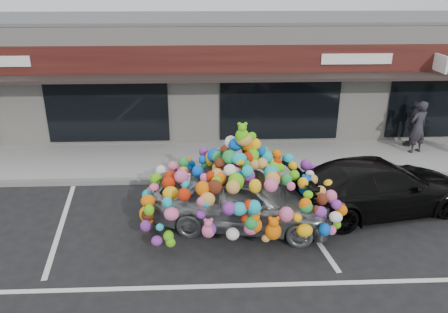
{
  "coord_description": "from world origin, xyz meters",
  "views": [
    {
      "loc": [
        0.42,
        -9.3,
        5.58
      ],
      "look_at": [
        0.87,
        1.4,
        1.26
      ],
      "focal_mm": 35.0,
      "sensor_mm": 36.0,
      "label": 1
    }
  ],
  "objects_px": {
    "pedestrian_a": "(418,127)",
    "pedestrian_c": "(413,123)",
    "toy_car": "(243,192)",
    "black_sedan": "(378,186)"
  },
  "relations": [
    {
      "from": "pedestrian_a",
      "to": "pedestrian_c",
      "type": "height_order",
      "value": "pedestrian_a"
    },
    {
      "from": "pedestrian_a",
      "to": "pedestrian_c",
      "type": "bearing_deg",
      "value": -122.02
    },
    {
      "from": "toy_car",
      "to": "pedestrian_c",
      "type": "distance_m",
      "value": 8.07
    },
    {
      "from": "toy_car",
      "to": "pedestrian_a",
      "type": "bearing_deg",
      "value": -43.72
    },
    {
      "from": "black_sedan",
      "to": "pedestrian_c",
      "type": "xyz_separation_m",
      "value": [
        2.84,
        4.37,
        0.26
      ]
    },
    {
      "from": "black_sedan",
      "to": "pedestrian_a",
      "type": "distance_m",
      "value": 4.6
    },
    {
      "from": "pedestrian_c",
      "to": "pedestrian_a",
      "type": "bearing_deg",
      "value": 32.21
    },
    {
      "from": "black_sedan",
      "to": "pedestrian_a",
      "type": "relative_size",
      "value": 2.67
    },
    {
      "from": "pedestrian_a",
      "to": "pedestrian_c",
      "type": "distance_m",
      "value": 0.69
    },
    {
      "from": "black_sedan",
      "to": "pedestrian_c",
      "type": "relative_size",
      "value": 2.95
    }
  ]
}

